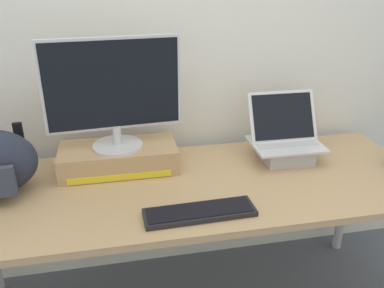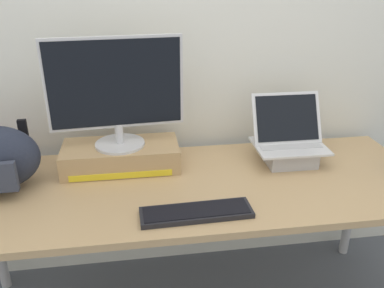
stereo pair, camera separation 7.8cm
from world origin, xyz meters
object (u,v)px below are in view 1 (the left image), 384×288
Objects in this scene: desktop_monitor at (113,92)px; external_keyboard at (200,212)px; toner_box_yellow at (119,158)px; open_laptop at (285,146)px.

desktop_monitor reaches higher than external_keyboard.
toner_box_yellow is 0.30m from desktop_monitor.
open_laptop is at bearing -7.85° from desktop_monitor.
open_laptop is 0.78× the size of external_keyboard.
toner_box_yellow is 1.24× the size of external_keyboard.
open_laptop is (0.77, -0.05, 0.01)m from toner_box_yellow.
toner_box_yellow reaches higher than external_keyboard.
external_keyboard is at bearing -61.66° from desktop_monitor.
toner_box_yellow is 0.77m from open_laptop.
toner_box_yellow is 0.90× the size of desktop_monitor.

